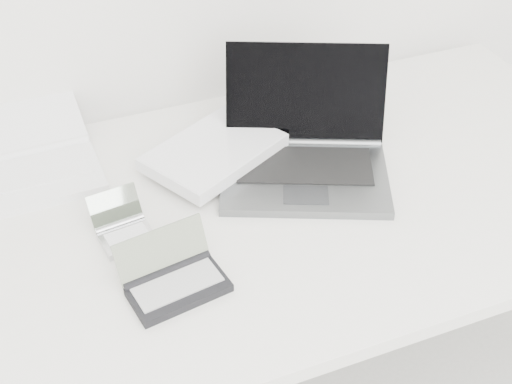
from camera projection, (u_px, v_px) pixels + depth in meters
name	position (u px, v px, depth m)	size (l,w,h in m)	color
desk	(262.00, 218.00, 1.44)	(1.60, 0.80, 0.73)	white
laptop_large	(268.00, 152.00, 1.47)	(0.54, 0.44, 0.22)	#5C5F62
netbook_open_white	(32.00, 162.00, 1.47)	(0.26, 0.34, 0.07)	white
pda_silver	(123.00, 229.00, 1.32)	(0.11, 0.12, 0.07)	silver
palmtop_charcoal	(174.00, 279.00, 1.21)	(0.18, 0.15, 0.09)	black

